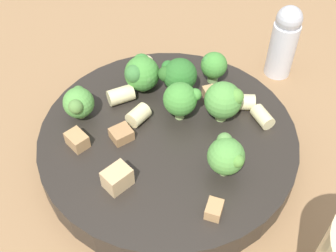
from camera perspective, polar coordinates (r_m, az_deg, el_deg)
ground_plane at (r=0.44m, az=-0.00°, el=-3.43°), size 2.00×2.00×0.00m
pasta_bowl at (r=0.43m, az=-0.00°, el=-1.97°), size 0.26×0.26×0.03m
broccoli_floret_0 at (r=0.44m, az=1.26°, el=6.91°), size 0.04×0.04×0.05m
broccoli_floret_1 at (r=0.42m, az=1.93°, el=3.62°), size 0.03×0.03×0.04m
broccoli_floret_2 at (r=0.45m, az=-3.61°, el=7.20°), size 0.04×0.04×0.04m
broccoli_floret_3 at (r=0.46m, az=6.11°, el=8.22°), size 0.03×0.03×0.04m
broccoli_floret_4 at (r=0.42m, az=7.66°, el=3.48°), size 0.04×0.04×0.04m
broccoli_floret_5 at (r=0.37m, az=7.94°, el=-3.93°), size 0.03×0.03×0.04m
broccoli_floret_6 at (r=0.43m, az=-12.03°, el=3.17°), size 0.03×0.03×0.04m
rigatoni_0 at (r=0.44m, az=10.15°, el=3.22°), size 0.03×0.03×0.02m
rigatoni_1 at (r=0.45m, az=-6.40°, el=4.17°), size 0.03×0.03×0.02m
rigatoni_2 at (r=0.43m, az=-3.70°, el=1.88°), size 0.02×0.02×0.02m
rigatoni_3 at (r=0.43m, az=12.68°, el=1.21°), size 0.03×0.03×0.01m
rigatoni_4 at (r=0.48m, az=-2.66°, el=7.76°), size 0.03×0.03×0.02m
chicken_chunk_0 at (r=0.41m, az=-12.20°, el=-1.87°), size 0.02×0.02×0.01m
chicken_chunk_1 at (r=0.41m, az=-6.33°, el=-1.11°), size 0.03×0.03×0.01m
chicken_chunk_2 at (r=0.38m, az=-6.88°, el=-7.03°), size 0.02×0.03×0.02m
chicken_chunk_3 at (r=0.45m, az=5.69°, el=4.41°), size 0.02×0.02×0.01m
chicken_chunk_4 at (r=0.36m, az=6.26°, el=-11.17°), size 0.02×0.02×0.01m
pepper_shaker at (r=0.52m, az=15.42°, el=10.99°), size 0.03×0.03×0.09m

